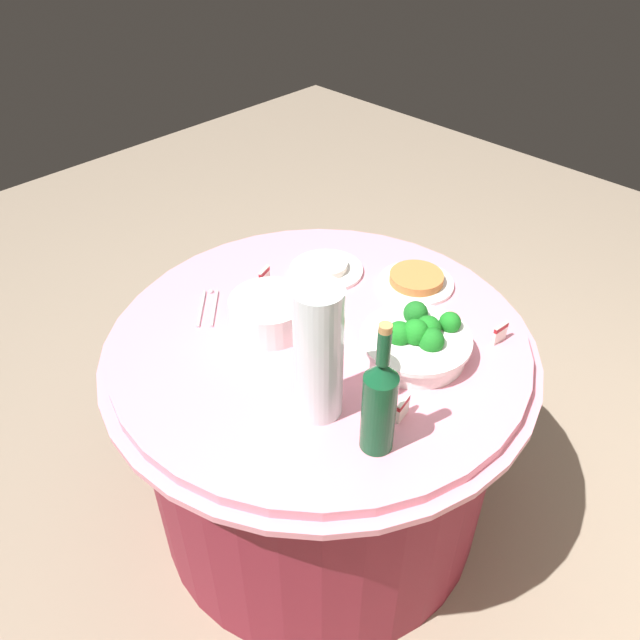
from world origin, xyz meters
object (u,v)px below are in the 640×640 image
plate_stack (269,313)px  decorative_fruit_vase (319,357)px  label_placard_front (403,408)px  serving_tongs (208,307)px  food_plate_rice (326,269)px  wine_bottle (379,403)px  label_placard_mid (500,332)px  broccoli_bowl (417,341)px  food_plate_peanuts (416,281)px  label_placard_rear (264,276)px

plate_stack → decorative_fruit_vase: bearing=67.9°
label_placard_front → serving_tongs: bearing=-85.0°
food_plate_rice → wine_bottle: bearing=53.3°
food_plate_rice → label_placard_mid: (-0.08, 0.55, 0.02)m
broccoli_bowl → food_plate_peanuts: (-0.24, -0.19, -0.03)m
wine_bottle → decorative_fruit_vase: decorative_fruit_vase is taller
serving_tongs → food_plate_peanuts: size_ratio=0.66×
food_plate_rice → food_plate_peanuts: bearing=119.9°
wine_bottle → food_plate_rice: bearing=-126.7°
decorative_fruit_vase → label_placard_mid: 0.54m
wine_bottle → food_plate_peanuts: (-0.54, -0.31, -0.11)m
wine_bottle → label_placard_mid: bearing=179.7°
serving_tongs → label_placard_front: size_ratio=2.65×
plate_stack → label_placard_mid: 0.61m
label_placard_rear → food_plate_rice: bearing=154.9°
broccoli_bowl → wine_bottle: bearing=22.3°
decorative_fruit_vase → serving_tongs: size_ratio=2.33×
label_placard_front → food_plate_peanuts: bearing=-145.6°
label_placard_front → broccoli_bowl: bearing=-149.9°
label_placard_front → label_placard_rear: bearing=-101.8°
broccoli_bowl → decorative_fruit_vase: size_ratio=0.82×
label_placard_front → label_placard_mid: 0.39m
decorative_fruit_vase → label_placard_front: size_ratio=6.18×
food_plate_rice → label_placard_front: size_ratio=4.00×
label_placard_mid → label_placard_front: bearing=-1.8°
plate_stack → food_plate_peanuts: (-0.43, 0.16, -0.03)m
label_placard_mid → label_placard_rear: 0.68m
label_placard_mid → wine_bottle: bearing=-0.3°
food_plate_peanuts → label_placard_front: label_placard_front is taller
decorative_fruit_vase → label_placard_mid: bearing=161.6°
plate_stack → label_placard_front: (0.01, 0.46, -0.01)m
label_placard_rear → decorative_fruit_vase: bearing=62.2°
wine_bottle → food_plate_rice: size_ratio=1.53×
plate_stack → label_placard_rear: plate_stack is taller
decorative_fruit_vase → food_plate_peanuts: bearing=-165.3°
food_plate_peanuts → label_placard_front: bearing=34.4°
broccoli_bowl → label_placard_front: broccoli_bowl is taller
wine_bottle → food_plate_peanuts: size_ratio=1.53×
broccoli_bowl → label_placard_rear: bearing=-82.6°
broccoli_bowl → serving_tongs: 0.59m
broccoli_bowl → food_plate_rice: bearing=-104.5°
plate_stack → food_plate_peanuts: bearing=159.3°
plate_stack → label_placard_front: plate_stack is taller
decorative_fruit_vase → label_placard_rear: 0.54m
label_placard_rear → food_plate_peanuts: bearing=134.4°
plate_stack → label_placard_rear: size_ratio=3.82×
wine_bottle → food_plate_rice: wine_bottle is taller
serving_tongs → label_placard_front: (-0.06, 0.65, 0.03)m
decorative_fruit_vase → label_placard_mid: size_ratio=6.18×
broccoli_bowl → serving_tongs: bearing=-64.9°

